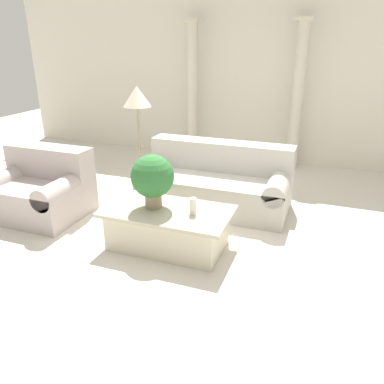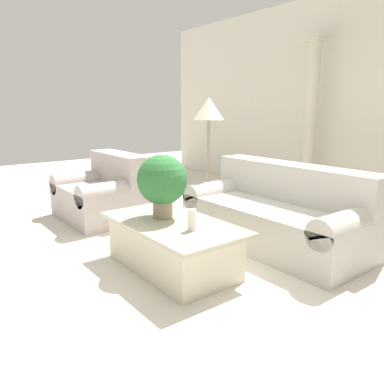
{
  "view_description": "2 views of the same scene",
  "coord_description": "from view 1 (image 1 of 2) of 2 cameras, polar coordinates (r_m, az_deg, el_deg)",
  "views": [
    {
      "loc": [
        1.39,
        -3.86,
        2.15
      ],
      "look_at": [
        0.06,
        -0.28,
        0.6
      ],
      "focal_mm": 35.0,
      "sensor_mm": 36.0,
      "label": 1
    },
    {
      "loc": [
        2.53,
        -2.34,
        1.46
      ],
      "look_at": [
        -0.36,
        -0.1,
        0.63
      ],
      "focal_mm": 35.0,
      "sensor_mm": 36.0,
      "label": 2
    }
  ],
  "objects": [
    {
      "name": "loveseat",
      "position": [
        5.31,
        -22.14,
        0.51
      ],
      "size": [
        1.21,
        0.95,
        0.86
      ],
      "color": "#B7A9A5",
      "rests_on": "ground_plane"
    },
    {
      "name": "sofa_long",
      "position": [
        5.17,
        3.62,
        1.5
      ],
      "size": [
        2.01,
        0.95,
        0.86
      ],
      "color": "#B7B2A8",
      "rests_on": "ground_plane"
    },
    {
      "name": "ground_plane",
      "position": [
        4.64,
        0.51,
        -5.62
      ],
      "size": [
        16.0,
        16.0,
        0.0
      ],
      "primitive_type": "plane",
      "color": "silver"
    },
    {
      "name": "pillar_candle",
      "position": [
        3.93,
        0.15,
        -2.16
      ],
      "size": [
        0.07,
        0.07,
        0.18
      ],
      "color": "silver",
      "rests_on": "coffee_table"
    },
    {
      "name": "potted_plant",
      "position": [
        4.02,
        -6.04,
        2.23
      ],
      "size": [
        0.47,
        0.47,
        0.6
      ],
      "color": "#937F60",
      "rests_on": "coffee_table"
    },
    {
      "name": "coffee_table",
      "position": [
        4.17,
        -3.7,
        -5.44
      ],
      "size": [
        1.4,
        0.77,
        0.45
      ],
      "color": "beige",
      "rests_on": "ground_plane"
    },
    {
      "name": "column_left",
      "position": [
        7.21,
        0.03,
        15.1
      ],
      "size": [
        0.28,
        0.28,
        2.51
      ],
      "color": "beige",
      "rests_on": "ground_plane"
    },
    {
      "name": "column_right",
      "position": [
        6.79,
        15.75,
        13.88
      ],
      "size": [
        0.28,
        0.28,
        2.51
      ],
      "color": "beige",
      "rests_on": "ground_plane"
    },
    {
      "name": "floor_lamp",
      "position": [
        5.32,
        -8.34,
        13.4
      ],
      "size": [
        0.38,
        0.38,
        1.59
      ],
      "color": "gray",
      "rests_on": "ground_plane"
    },
    {
      "name": "wall_back",
      "position": [
        7.2,
        9.63,
        17.34
      ],
      "size": [
        10.0,
        0.06,
        3.2
      ],
      "color": "silver",
      "rests_on": "ground_plane"
    }
  ]
}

